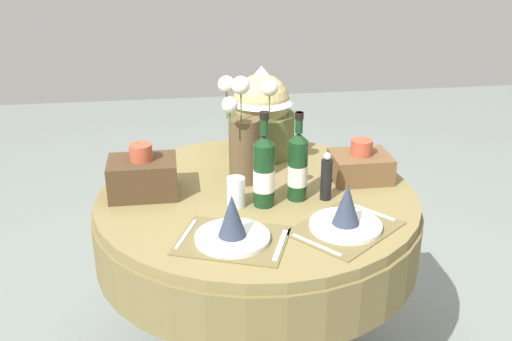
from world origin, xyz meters
TOP-DOWN VIEW (x-y plane):
  - dining_table at (0.00, 0.00)m, footprint 1.21×1.21m
  - place_setting_left at (-0.13, -0.34)m, footprint 0.41×0.36m
  - place_setting_right at (0.25, -0.31)m, footprint 0.43×0.42m
  - flower_vase at (-0.03, 0.12)m, footprint 0.23×0.19m
  - wine_bottle_left at (0.01, -0.10)m, footprint 0.08×0.08m
  - wine_bottle_right at (0.14, -0.06)m, footprint 0.07×0.07m
  - tumbler_near_left at (-0.09, -0.09)m, footprint 0.07×0.07m
  - pepper_mill at (0.24, -0.08)m, footprint 0.04×0.04m
  - gift_tub_back_centre at (0.08, 0.40)m, footprint 0.28×0.28m
  - woven_basket_side_left at (-0.42, 0.05)m, footprint 0.25×0.18m
  - woven_basket_side_right at (0.42, 0.08)m, footprint 0.22×0.18m

SIDE VIEW (x-z plane):
  - dining_table at x=0.00m, z-range 0.24..1.02m
  - place_setting_left at x=-0.13m, z-range 0.75..0.91m
  - place_setting_right at x=0.25m, z-range 0.75..0.91m
  - tumbler_near_left at x=-0.09m, z-range 0.78..0.89m
  - woven_basket_side_right at x=0.42m, z-range 0.76..0.92m
  - woven_basket_side_left at x=-0.42m, z-range 0.75..0.95m
  - pepper_mill at x=0.24m, z-range 0.77..0.95m
  - wine_bottle_right at x=0.14m, z-range 0.74..1.07m
  - wine_bottle_left at x=0.01m, z-range 0.74..1.08m
  - flower_vase at x=-0.03m, z-range 0.75..1.17m
  - gift_tub_back_centre at x=0.08m, z-range 0.79..1.17m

